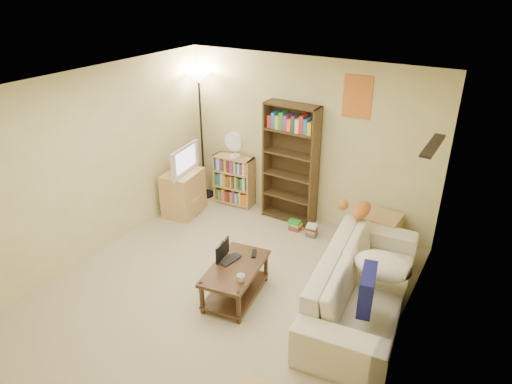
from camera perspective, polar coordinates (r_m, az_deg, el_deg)
room at (r=4.92m, az=-4.59°, el=2.80°), size 4.50×4.54×2.52m
sofa at (r=5.42m, az=13.28°, el=-11.05°), size 2.61×1.48×0.70m
navy_pillow at (r=4.81m, az=13.71°, el=-11.75°), size 0.23×0.48×0.41m
cream_blanket at (r=5.31m, az=15.52°, el=-8.91°), size 0.64×0.46×0.28m
tabby_cat at (r=6.00m, az=12.67°, el=-2.08°), size 0.55×0.24×0.19m
coffee_table at (r=5.50m, az=-2.58°, el=-10.57°), size 0.67×1.03×0.43m
laptop at (r=5.50m, az=-2.85°, el=-8.57°), size 0.34×0.27×0.02m
laptop_screen at (r=5.48m, az=-4.21°, el=-7.24°), size 0.06×0.32×0.21m
mug at (r=5.16m, az=-1.93°, el=-10.72°), size 0.17×0.17×0.09m
tv_remote at (r=5.62m, az=-0.26°, el=-7.70°), size 0.12×0.18×0.02m
tv_stand at (r=7.38m, az=-9.06°, el=-0.08°), size 0.56×0.72×0.71m
television at (r=7.15m, az=-9.38°, el=4.05°), size 0.79×0.32×0.44m
tall_bookshelf at (r=6.87m, az=4.32°, el=3.85°), size 0.84×0.30×1.85m
short_bookshelf at (r=7.56m, az=-2.77°, el=1.46°), size 0.68×0.31×0.85m
desk_fan at (r=7.25m, az=-2.76°, el=5.99°), size 0.30×0.17×0.43m
floor_lamp at (r=7.48m, az=-7.05°, el=11.34°), size 0.36×0.36×2.12m
side_table at (r=6.64m, az=15.42°, el=-4.83°), size 0.46×0.46×0.51m
book_stacks at (r=6.86m, az=6.00°, el=-4.52°), size 0.47×0.18×0.19m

